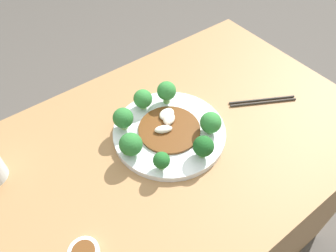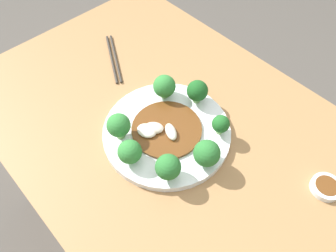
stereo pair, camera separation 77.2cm
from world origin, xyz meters
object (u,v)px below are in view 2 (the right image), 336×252
object	(u,v)px
broccoli_northeast	(119,126)
chopsticks	(114,58)
stirfry_center	(164,130)
broccoli_west	(207,153)
sauce_dish	(326,187)
broccoli_northwest	(168,167)
plate	(168,133)
broccoli_north	(130,152)
broccoli_southwest	(221,124)
broccoli_southeast	(164,86)
broccoli_south	(197,91)

from	to	relation	value
broccoli_northeast	chopsticks	size ratio (longest dim) A/B	0.38
stirfry_center	broccoli_west	bearing A→B (deg)	-174.92
stirfry_center	chopsticks	bearing A→B (deg)	-14.11
sauce_dish	broccoli_northwest	bearing A→B (deg)	43.40
chopsticks	broccoli_northeast	bearing A→B (deg)	146.36
plate	broccoli_north	world-z (taller)	broccoli_north
broccoli_west	broccoli_southwest	world-z (taller)	broccoli_west
broccoli_southeast	sauce_dish	xyz separation A→B (m)	(-0.43, -0.08, -0.05)
broccoli_southeast	broccoli_southwest	xyz separation A→B (m)	(-0.17, -0.02, -0.00)
stirfry_center	broccoli_southwest	bearing A→B (deg)	-133.58
broccoli_northeast	plate	bearing A→B (deg)	-125.07
broccoli_north	plate	bearing A→B (deg)	-88.99
broccoli_north	stirfry_center	xyz separation A→B (m)	(0.01, -0.11, -0.03)
broccoli_west	broccoli_north	distance (m)	0.17
broccoli_southeast	stirfry_center	xyz separation A→B (m)	(-0.08, 0.08, -0.03)
broccoli_south	sauce_dish	xyz separation A→B (m)	(-0.36, -0.04, -0.05)
plate	broccoli_north	bearing A→B (deg)	91.01
broccoli_north	stirfry_center	size ratio (longest dim) A/B	0.36
broccoli_south	broccoli_southwest	distance (m)	0.11
broccoli_west	chopsticks	bearing A→B (deg)	-8.69
plate	broccoli_southwest	world-z (taller)	broccoli_southwest
plate	stirfry_center	world-z (taller)	stirfry_center
broccoli_southeast	broccoli_northwest	xyz separation A→B (m)	(-0.18, 0.15, 0.00)
plate	broccoli_southwest	xyz separation A→B (m)	(-0.09, -0.09, 0.04)
broccoli_southeast	plate	bearing A→B (deg)	141.70
broccoli_northeast	broccoli_northwest	size ratio (longest dim) A/B	1.07
broccoli_west	broccoli_north	world-z (taller)	broccoli_west
broccoli_southeast	broccoli_northeast	bearing A→B (deg)	98.29
broccoli_west	stirfry_center	xyz separation A→B (m)	(0.12, 0.01, -0.03)
stirfry_center	broccoli_northeast	bearing A→B (deg)	54.53
broccoli_northeast	sauce_dish	xyz separation A→B (m)	(-0.40, -0.25, -0.05)
plate	broccoli_northeast	world-z (taller)	broccoli_northeast
broccoli_south	broccoli_north	size ratio (longest dim) A/B	1.05
broccoli_southwest	chopsticks	size ratio (longest dim) A/B	0.29
broccoli_west	broccoli_southeast	size ratio (longest dim) A/B	1.01
broccoli_west	broccoli_northwest	size ratio (longest dim) A/B	0.98
broccoli_northwest	broccoli_north	size ratio (longest dim) A/B	1.09
broccoli_southeast	broccoli_northwest	distance (m)	0.23
broccoli_south	broccoli_northeast	xyz separation A→B (m)	(0.04, 0.21, 0.01)
broccoli_southwest	broccoli_north	distance (m)	0.22
broccoli_north	chopsticks	size ratio (longest dim) A/B	0.33
broccoli_south	stirfry_center	xyz separation A→B (m)	(-0.02, 0.13, -0.03)
broccoli_northwest	sauce_dish	size ratio (longest dim) A/B	1.01
plate	broccoli_west	bearing A→B (deg)	-178.30
plate	broccoli_southeast	world-z (taller)	broccoli_southeast
broccoli_northeast	broccoli_southwest	distance (m)	0.23
broccoli_north	broccoli_south	bearing A→B (deg)	-84.52
broccoli_northeast	broccoli_southeast	xyz separation A→B (m)	(0.02, -0.16, -0.01)
stirfry_center	sauce_dish	distance (m)	0.38
broccoli_northeast	broccoli_southeast	size ratio (longest dim) A/B	1.10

